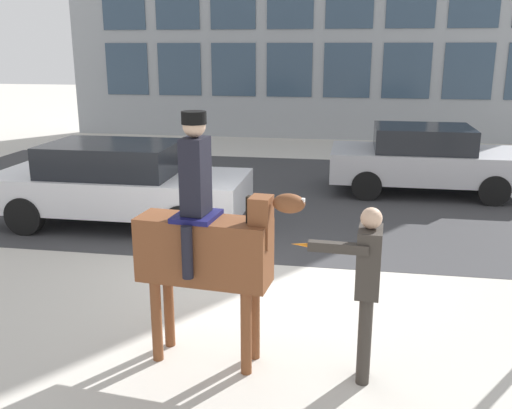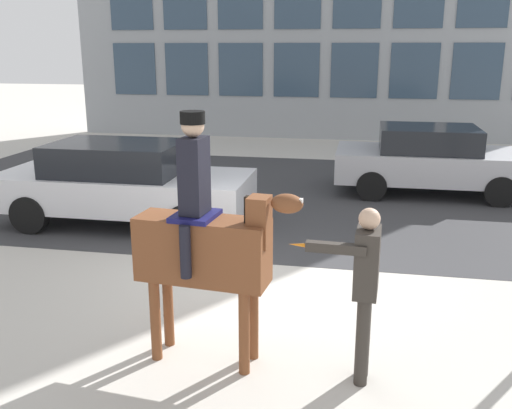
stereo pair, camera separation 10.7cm
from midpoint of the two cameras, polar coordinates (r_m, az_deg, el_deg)
name	(u,v)px [view 1 (the left image)]	position (r m, az deg, el deg)	size (l,w,h in m)	color
ground_plane	(253,276)	(8.21, -0.66, -7.21)	(80.00, 80.00, 0.00)	beige
road_surface	(291,195)	(12.67, 3.23, 1.00)	(18.09, 8.50, 0.01)	#38383A
mounted_horse_lead	(206,242)	(5.69, -5.53, -3.77)	(1.77, 0.65, 2.58)	brown
pedestrian_bystander	(366,281)	(5.50, 10.42, -7.55)	(0.85, 0.43, 1.76)	#332D28
street_car_near_lane	(118,183)	(10.66, -13.91, 2.13)	(4.60, 1.88, 1.51)	silver
street_car_far_lane	(425,159)	(13.24, 16.30, 4.43)	(4.16, 2.02, 1.49)	#B7B7BC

